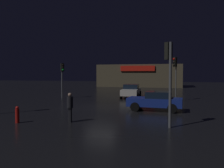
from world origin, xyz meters
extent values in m
plane|color=black|center=(0.00, 0.00, 0.00)|extent=(120.00, 120.00, 0.00)
cube|color=brown|center=(-1.46, 31.74, 2.28)|extent=(17.09, 8.10, 4.56)
cube|color=red|center=(-1.46, 27.54, 3.74)|extent=(6.76, 0.24, 1.04)
cylinder|color=#595B60|center=(5.59, -5.80, 2.16)|extent=(0.14, 0.14, 4.32)
cube|color=black|center=(5.48, -5.68, 3.88)|extent=(0.41, 0.41, 0.87)
sphere|color=black|center=(5.37, -5.57, 4.14)|extent=(0.20, 0.20, 0.20)
sphere|color=black|center=(5.37, -5.57, 3.88)|extent=(0.20, 0.20, 0.20)
sphere|color=#19D13F|center=(5.37, -5.57, 3.62)|extent=(0.20, 0.20, 0.20)
cylinder|color=#595B60|center=(-6.30, 5.51, 1.93)|extent=(0.15, 0.15, 3.85)
cube|color=black|center=(-6.18, 5.41, 3.41)|extent=(0.41, 0.41, 0.89)
sphere|color=black|center=(-6.06, 5.30, 3.68)|extent=(0.20, 0.20, 0.20)
sphere|color=black|center=(-6.06, 5.30, 3.41)|extent=(0.20, 0.20, 0.20)
sphere|color=#19D13F|center=(-6.06, 5.30, 3.14)|extent=(0.20, 0.20, 0.20)
cylinder|color=#595B60|center=(5.85, 6.23, 2.18)|extent=(0.11, 0.11, 4.35)
cube|color=black|center=(5.74, 6.11, 3.87)|extent=(0.41, 0.41, 0.96)
sphere|color=red|center=(5.63, 5.99, 4.16)|extent=(0.20, 0.20, 0.20)
sphere|color=black|center=(5.63, 5.99, 3.87)|extent=(0.20, 0.20, 0.20)
sphere|color=black|center=(5.63, 5.99, 3.59)|extent=(0.20, 0.20, 0.20)
cube|color=navy|center=(4.36, -0.46, 0.63)|extent=(4.01, 1.89, 0.61)
cube|color=black|center=(4.59, -0.47, 1.18)|extent=(1.73, 1.62, 0.48)
cylinder|color=black|center=(3.03, -1.27, 0.33)|extent=(0.67, 0.25, 0.66)
cylinder|color=black|center=(3.10, 0.46, 0.33)|extent=(0.67, 0.25, 0.66)
cylinder|color=black|center=(5.63, -1.37, 0.33)|extent=(0.67, 0.25, 0.66)
cylinder|color=black|center=(5.70, 0.35, 0.33)|extent=(0.67, 0.25, 0.66)
cube|color=silver|center=(0.99, 7.97, 0.68)|extent=(1.95, 4.28, 0.66)
cube|color=black|center=(0.98, 8.19, 1.27)|extent=(1.67, 1.98, 0.52)
cylinder|color=black|center=(1.93, 6.62, 0.35)|extent=(0.25, 0.71, 0.70)
cylinder|color=black|center=(0.18, 6.54, 0.35)|extent=(0.25, 0.71, 0.70)
cylinder|color=black|center=(1.81, 9.39, 0.35)|extent=(0.25, 0.71, 0.70)
cylinder|color=black|center=(0.05, 9.31, 0.35)|extent=(0.25, 0.71, 0.70)
cylinder|color=black|center=(0.06, -5.85, 0.40)|extent=(0.14, 0.14, 0.80)
cylinder|color=black|center=(0.19, -5.95, 0.40)|extent=(0.14, 0.14, 0.80)
cylinder|color=black|center=(0.13, -5.90, 1.12)|extent=(0.48, 0.48, 0.64)
sphere|color=tan|center=(0.13, -5.90, 1.55)|extent=(0.22, 0.22, 0.22)
cylinder|color=red|center=(-2.59, -6.88, 0.38)|extent=(0.22, 0.22, 0.77)
sphere|color=red|center=(-2.59, -6.88, 0.83)|extent=(0.20, 0.20, 0.20)
camera|label=1|loc=(5.87, -17.82, 2.75)|focal=37.37mm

